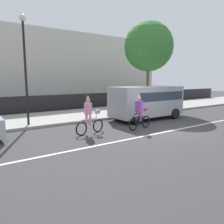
{
  "coord_description": "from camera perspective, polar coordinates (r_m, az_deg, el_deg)",
  "views": [
    {
      "loc": [
        -8.89,
        -7.83,
        2.65
      ],
      "look_at": [
        -2.6,
        1.2,
        1.0
      ],
      "focal_mm": 35.0,
      "sensor_mm": 36.0,
      "label": 1
    }
  ],
  "objects": [
    {
      "name": "street_lamp_post",
      "position": [
        12.89,
        -21.88,
        13.89
      ],
      "size": [
        0.36,
        0.36,
        5.86
      ],
      "color": "black",
      "rests_on": "sidewalk_curb"
    },
    {
      "name": "sidewalk_curb",
      "position": [
        17.06,
        -3.01,
        -0.16
      ],
      "size": [
        60.0,
        5.0,
        0.15
      ],
      "primitive_type": "cube",
      "color": "#9E9B93",
      "rests_on": "ground"
    },
    {
      "name": "fence_line",
      "position": [
        19.48,
        -7.53,
        2.72
      ],
      "size": [
        40.0,
        0.08,
        1.4
      ],
      "primitive_type": "cube",
      "color": "black",
      "rests_on": "ground"
    },
    {
      "name": "ground_plane",
      "position": [
        12.14,
        13.48,
        -4.32
      ],
      "size": [
        80.0,
        80.0,
        0.0
      ],
      "primitive_type": "plane",
      "color": "#38383A"
    },
    {
      "name": "parked_van_grey",
      "position": [
        14.74,
        9.27,
        3.08
      ],
      "size": [
        5.0,
        2.22,
        2.18
      ],
      "color": "#99999E",
      "rests_on": "ground"
    },
    {
      "name": "parade_cyclist_purple",
      "position": [
        11.75,
        7.34,
        -0.4
      ],
      "size": [
        1.71,
        0.51,
        1.92
      ],
      "color": "black",
      "rests_on": "ground"
    },
    {
      "name": "street_tree_near_lamp",
      "position": [
        19.66,
        9.54,
        16.48
      ],
      "size": [
        4.18,
        4.18,
        7.36
      ],
      "color": "brown",
      "rests_on": "sidewalk_curb"
    },
    {
      "name": "building_backdrop",
      "position": [
        27.03,
        -18.18,
        10.64
      ],
      "size": [
        28.0,
        8.0,
        7.67
      ],
      "primitive_type": "cube",
      "color": "beige",
      "rests_on": "ground"
    },
    {
      "name": "road_centre_line",
      "position": [
        11.82,
        15.29,
        -4.71
      ],
      "size": [
        36.0,
        0.14,
        0.01
      ],
      "primitive_type": "cube",
      "color": "beige",
      "rests_on": "ground"
    },
    {
      "name": "parade_cyclist_pink",
      "position": [
        10.66,
        -5.76,
        -1.29
      ],
      "size": [
        1.7,
        0.54,
        1.92
      ],
      "color": "black",
      "rests_on": "ground"
    }
  ]
}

